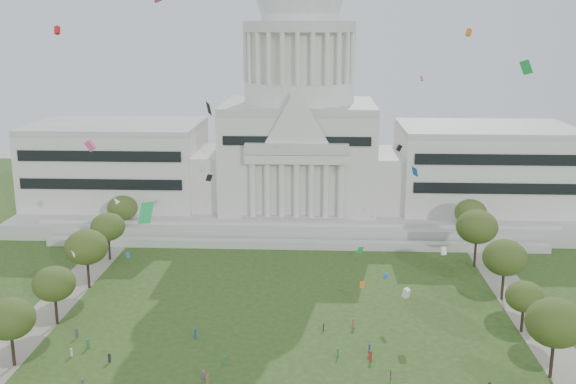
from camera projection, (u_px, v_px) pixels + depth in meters
capitol at (299, 143)px, 199.92m from camera, size 160.00×64.50×91.30m
path_left at (29, 332)px, 126.26m from camera, size 8.00×160.00×0.04m
path_right at (549, 343)px, 121.86m from camera, size 8.00×160.00×0.04m
row_tree_l_2 at (10, 319)px, 111.80m from camera, size 8.42×8.42×11.97m
row_tree_r_2 at (556, 323)px, 107.56m from camera, size 9.55×9.55×13.58m
row_tree_l_3 at (54, 284)px, 127.95m from camera, size 8.12×8.12×11.55m
row_tree_r_3 at (524, 297)px, 124.70m from camera, size 7.01×7.01×9.98m
row_tree_l_4 at (86, 247)px, 145.62m from camera, size 9.29×9.29×13.21m
row_tree_r_4 at (505, 258)px, 139.26m from camera, size 9.19×9.19×13.06m
row_tree_l_5 at (108, 227)px, 163.95m from camera, size 8.33×8.33×11.85m
row_tree_r_5 at (477, 227)px, 158.73m from camera, size 9.82×9.82×13.96m
row_tree_l_6 at (123, 208)px, 181.65m from camera, size 8.19×8.19×11.64m
row_tree_r_6 at (471, 213)px, 176.36m from camera, size 8.42×8.42×11.97m
person_10 at (391, 375)px, 109.28m from camera, size 0.71×0.95×1.44m
distant_crowd at (199, 373)px, 109.63m from camera, size 62.31×41.40×1.92m
kite_swarm at (260, 221)px, 97.08m from camera, size 84.81×106.61×56.41m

